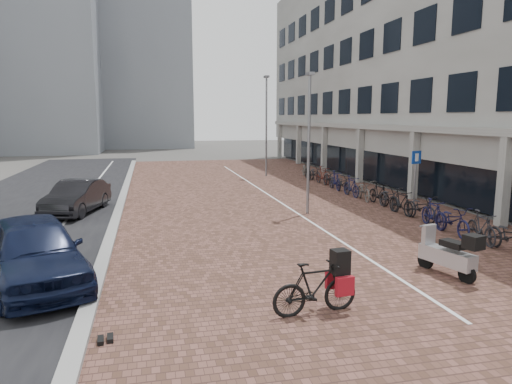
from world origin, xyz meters
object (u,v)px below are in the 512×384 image
object	(u,v)px
car_navy	(35,251)
scooter_front	(447,252)
car_dark	(77,197)
hero_bike	(315,287)
parking_sign	(416,171)

from	to	relation	value
car_navy	scooter_front	world-z (taller)	car_navy
car_dark	hero_bike	world-z (taller)	car_dark
hero_bike	parking_sign	size ratio (longest dim) A/B	0.73
car_navy	hero_bike	size ratio (longest dim) A/B	2.56
car_navy	scooter_front	size ratio (longest dim) A/B	2.72
hero_bike	scooter_front	xyz separation A→B (m)	(4.06, 1.47, 0.03)
car_dark	scooter_front	bearing A→B (deg)	-30.26
car_navy	scooter_front	bearing A→B (deg)	-29.59
car_dark	hero_bike	size ratio (longest dim) A/B	2.20
parking_sign	hero_bike	bearing A→B (deg)	-150.09
car_dark	hero_bike	xyz separation A→B (m)	(6.21, -11.88, -0.11)
car_dark	hero_bike	bearing A→B (deg)	-47.26
car_navy	car_dark	distance (m)	8.75
car_dark	scooter_front	distance (m)	14.62
car_dark	parking_sign	world-z (taller)	parking_sign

